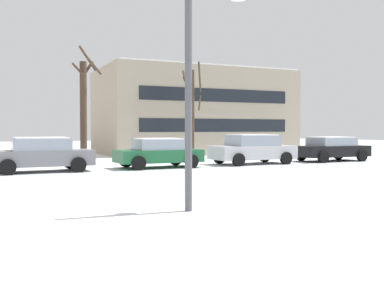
{
  "coord_description": "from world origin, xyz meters",
  "views": [
    {
      "loc": [
        0.77,
        -11.13,
        1.79
      ],
      "look_at": [
        8.21,
        5.3,
        1.21
      ],
      "focal_mm": 42.1,
      "sensor_mm": 36.0,
      "label": 1
    }
  ],
  "objects_px": {
    "parked_car_gray": "(41,154)",
    "parked_car_black": "(331,149)",
    "parked_car_green": "(158,153)",
    "parked_car_silver": "(252,149)",
    "street_lamp": "(200,66)"
  },
  "relations": [
    {
      "from": "parked_car_gray",
      "to": "parked_car_green",
      "type": "relative_size",
      "value": 1.07
    },
    {
      "from": "parked_car_black",
      "to": "street_lamp",
      "type": "bearing_deg",
      "value": -140.87
    },
    {
      "from": "parked_car_green",
      "to": "parked_car_black",
      "type": "bearing_deg",
      "value": 0.52
    },
    {
      "from": "street_lamp",
      "to": "parked_car_silver",
      "type": "bearing_deg",
      "value": 53.11
    },
    {
      "from": "parked_car_gray",
      "to": "parked_car_green",
      "type": "bearing_deg",
      "value": -0.59
    },
    {
      "from": "parked_car_green",
      "to": "parked_car_black",
      "type": "distance_m",
      "value": 10.44
    },
    {
      "from": "street_lamp",
      "to": "parked_car_gray",
      "type": "relative_size",
      "value": 1.22
    },
    {
      "from": "parked_car_gray",
      "to": "parked_car_silver",
      "type": "distance_m",
      "value": 10.44
    },
    {
      "from": "parked_car_silver",
      "to": "parked_car_black",
      "type": "height_order",
      "value": "parked_car_silver"
    },
    {
      "from": "street_lamp",
      "to": "parked_car_gray",
      "type": "bearing_deg",
      "value": 101.63
    },
    {
      "from": "parked_car_gray",
      "to": "parked_car_black",
      "type": "bearing_deg",
      "value": 0.15
    },
    {
      "from": "parked_car_silver",
      "to": "parked_car_black",
      "type": "relative_size",
      "value": 1.02
    },
    {
      "from": "parked_car_gray",
      "to": "parked_car_black",
      "type": "distance_m",
      "value": 15.67
    },
    {
      "from": "parked_car_silver",
      "to": "parked_car_black",
      "type": "distance_m",
      "value": 5.22
    },
    {
      "from": "parked_car_gray",
      "to": "parked_car_silver",
      "type": "height_order",
      "value": "parked_car_silver"
    }
  ]
}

